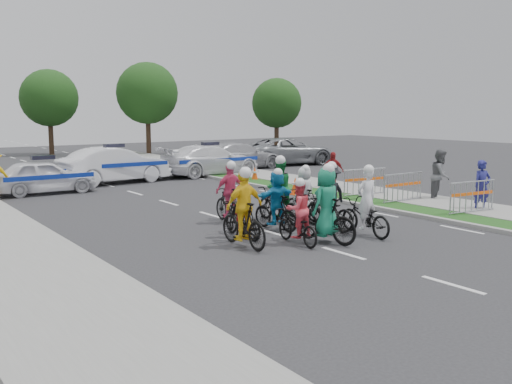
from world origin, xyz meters
TOP-DOWN VIEW (x-y plane):
  - ground at (0.00, 0.00)m, footprint 90.00×90.00m
  - curb_right at (5.10, 5.00)m, footprint 0.20×60.00m
  - grass_strip at (5.80, 5.00)m, footprint 1.20×60.00m
  - sidewalk_right at (7.60, 5.00)m, footprint 2.40×60.00m
  - sidewalk_left at (-6.50, 5.00)m, footprint 3.00×60.00m
  - rider_0 at (1.85, 1.09)m, footprint 0.81×1.93m
  - rider_1 at (0.44, 1.11)m, footprint 0.93×2.00m
  - rider_2 at (-0.28, 1.35)m, footprint 0.75×1.70m
  - rider_3 at (-1.54, 1.90)m, footprint 1.01×1.91m
  - rider_4 at (1.66, 2.30)m, footprint 1.10×1.92m
  - rider_5 at (0.33, 3.02)m, footprint 1.44×1.72m
  - rider_6 at (-0.97, 2.81)m, footprint 0.73×1.81m
  - rider_7 at (1.92, 3.72)m, footprint 0.72×1.62m
  - rider_8 at (1.08, 3.89)m, footprint 0.85×1.98m
  - rider_9 at (-0.19, 4.60)m, footprint 0.97×1.82m
  - police_car_0 at (-3.00, 14.06)m, footprint 4.09×1.74m
  - police_car_1 at (0.57, 15.49)m, footprint 5.18×2.27m
  - police_car_2 at (5.78, 15.67)m, footprint 5.40×2.29m
  - civilian_sedan at (8.81, 17.52)m, footprint 5.16×2.11m
  - civilian_suv at (12.58, 17.82)m, footprint 6.33×3.83m
  - spectator_0 at (7.59, 1.36)m, footprint 0.72×0.57m
  - spectator_1 at (8.37, 3.57)m, footprint 1.14×1.03m
  - spectator_2 at (7.17, 8.07)m, footprint 1.00×0.85m
  - barrier_0 at (6.70, 1.12)m, footprint 2.05×0.74m
  - barrier_1 at (6.70, 3.89)m, footprint 2.01×0.53m
  - barrier_2 at (6.70, 5.77)m, footprint 2.05×0.74m
  - cone_0 at (5.06, 7.94)m, footprint 0.40×0.40m
  - cone_1 at (6.15, 12.26)m, footprint 0.40×0.40m
  - tree_1 at (9.00, 30.00)m, footprint 4.55×4.55m
  - tree_2 at (18.00, 26.00)m, footprint 3.85×3.85m
  - tree_4 at (3.00, 34.00)m, footprint 4.20×4.20m

SIDE VIEW (x-z plane):
  - ground at x=0.00m, z-range 0.00..0.00m
  - grass_strip at x=5.80m, z-range 0.00..0.11m
  - curb_right at x=5.10m, z-range 0.00..0.12m
  - sidewalk_right at x=7.60m, z-range 0.00..0.13m
  - sidewalk_left at x=-6.50m, z-range 0.00..0.13m
  - cone_0 at x=5.06m, z-range -0.01..0.69m
  - cone_1 at x=6.15m, z-range -0.01..0.69m
  - barrier_0 at x=6.70m, z-range 0.00..1.12m
  - barrier_1 at x=6.70m, z-range 0.00..1.12m
  - barrier_2 at x=6.70m, z-range 0.00..1.12m
  - rider_6 at x=-0.97m, z-range -0.31..1.51m
  - rider_0 at x=1.85m, z-range -0.33..1.60m
  - rider_2 at x=-0.28m, z-range -0.21..1.48m
  - rider_7 at x=1.92m, z-range -0.18..1.52m
  - police_car_0 at x=-3.00m, z-range 0.00..1.38m
  - rider_9 at x=-0.19m, z-range -0.22..1.66m
  - rider_8 at x=1.08m, z-range -0.27..1.75m
  - rider_5 at x=0.33m, z-range -0.13..1.62m
  - rider_4 at x=1.66m, z-range -0.22..1.71m
  - civilian_sedan at x=8.81m, z-range 0.00..1.50m
  - rider_3 at x=-1.54m, z-range -0.24..1.76m
  - police_car_2 at x=5.78m, z-range 0.00..1.55m
  - rider_1 at x=0.44m, z-range -0.23..1.80m
  - spectator_2 at x=7.17m, z-range 0.00..1.60m
  - civilian_suv at x=12.58m, z-range 0.00..1.64m
  - police_car_1 at x=0.57m, z-range 0.00..1.65m
  - spectator_0 at x=7.59m, z-range 0.00..1.72m
  - spectator_1 at x=8.37m, z-range 0.00..1.91m
  - tree_2 at x=18.00m, z-range 0.95..6.72m
  - tree_4 at x=3.00m, z-range 1.04..7.34m
  - tree_1 at x=9.00m, z-range 1.12..7.95m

